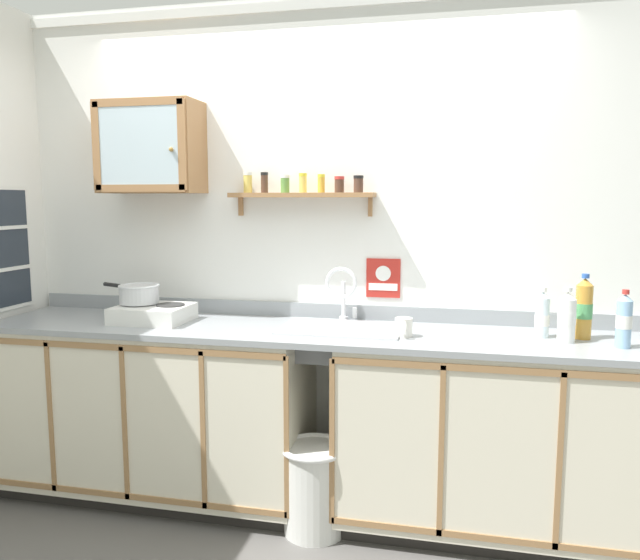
# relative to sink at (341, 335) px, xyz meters

# --- Properties ---
(floor) EXTENTS (6.39, 6.39, 0.00)m
(floor) POSITION_rel_sink_xyz_m (-0.18, -0.31, -0.93)
(floor) COLOR #565451
(floor) RESTS_ON ground
(back_wall) EXTENTS (3.99, 0.07, 2.66)m
(back_wall) POSITION_rel_sink_xyz_m (-0.18, 0.30, 0.41)
(back_wall) COLOR white
(back_wall) RESTS_ON ground
(lower_cabinet_run) EXTENTS (1.69, 0.62, 0.93)m
(lower_cabinet_run) POSITION_rel_sink_xyz_m (-1.02, -0.03, -0.46)
(lower_cabinet_run) COLOR black
(lower_cabinet_run) RESTS_ON ground
(lower_cabinet_run_right) EXTENTS (1.50, 0.62, 0.93)m
(lower_cabinet_run_right) POSITION_rel_sink_xyz_m (0.76, -0.03, -0.46)
(lower_cabinet_run_right) COLOR black
(lower_cabinet_run_right) RESTS_ON ground
(countertop) EXTENTS (3.35, 0.65, 0.03)m
(countertop) POSITION_rel_sink_xyz_m (-0.18, -0.04, 0.02)
(countertop) COLOR gray
(countertop) RESTS_ON lower_cabinet_run
(backsplash) EXTENTS (3.35, 0.02, 0.08)m
(backsplash) POSITION_rel_sink_xyz_m (-0.18, 0.26, 0.07)
(backsplash) COLOR gray
(backsplash) RESTS_ON countertop
(sink) EXTENTS (0.60, 0.45, 0.44)m
(sink) POSITION_rel_sink_xyz_m (0.00, 0.00, 0.00)
(sink) COLOR silver
(sink) RESTS_ON countertop
(hot_plate_stove) EXTENTS (0.37, 0.32, 0.09)m
(hot_plate_stove) POSITION_rel_sink_xyz_m (-1.01, -0.04, 0.08)
(hot_plate_stove) COLOR silver
(hot_plate_stove) RESTS_ON countertop
(saucepan) EXTENTS (0.39, 0.23, 0.10)m
(saucepan) POSITION_rel_sink_xyz_m (-1.10, -0.01, 0.18)
(saucepan) COLOR silver
(saucepan) RESTS_ON hot_plate_stove
(bottle_opaque_white_0) EXTENTS (0.08, 0.08, 0.25)m
(bottle_opaque_white_0) POSITION_rel_sink_xyz_m (1.05, -0.06, 0.15)
(bottle_opaque_white_0) COLOR white
(bottle_opaque_white_0) RESTS_ON countertop
(bottle_juice_amber_1) EXTENTS (0.08, 0.08, 0.31)m
(bottle_juice_amber_1) POSITION_rel_sink_xyz_m (1.14, 0.03, 0.17)
(bottle_juice_amber_1) COLOR gold
(bottle_juice_amber_1) RESTS_ON countertop
(bottle_water_blue_2) EXTENTS (0.07, 0.07, 0.26)m
(bottle_water_blue_2) POSITION_rel_sink_xyz_m (1.28, -0.12, 0.15)
(bottle_water_blue_2) COLOR #8CB7E0
(bottle_water_blue_2) RESTS_ON countertop
(bottle_water_clear_3) EXTENTS (0.07, 0.07, 0.24)m
(bottle_water_clear_3) POSITION_rel_sink_xyz_m (0.96, 0.02, 0.14)
(bottle_water_clear_3) COLOR silver
(bottle_water_clear_3) RESTS_ON countertop
(mug) EXTENTS (0.08, 0.12, 0.09)m
(mug) POSITION_rel_sink_xyz_m (0.32, -0.12, 0.08)
(mug) COLOR white
(mug) RESTS_ON countertop
(wall_cabinet) EXTENTS (0.55, 0.29, 0.49)m
(wall_cabinet) POSITION_rel_sink_xyz_m (-1.08, 0.14, 0.96)
(wall_cabinet) COLOR #996B42
(spice_shelf) EXTENTS (0.78, 0.14, 0.23)m
(spice_shelf) POSITION_rel_sink_xyz_m (-0.26, 0.20, 0.72)
(spice_shelf) COLOR #996B42
(warning_sign) EXTENTS (0.18, 0.01, 0.21)m
(warning_sign) POSITION_rel_sink_xyz_m (0.18, 0.27, 0.26)
(warning_sign) COLOR #B2261E
(trash_bin) EXTENTS (0.33, 0.33, 0.44)m
(trash_bin) POSITION_rel_sink_xyz_m (-0.08, -0.24, -0.70)
(trash_bin) COLOR silver
(trash_bin) RESTS_ON ground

